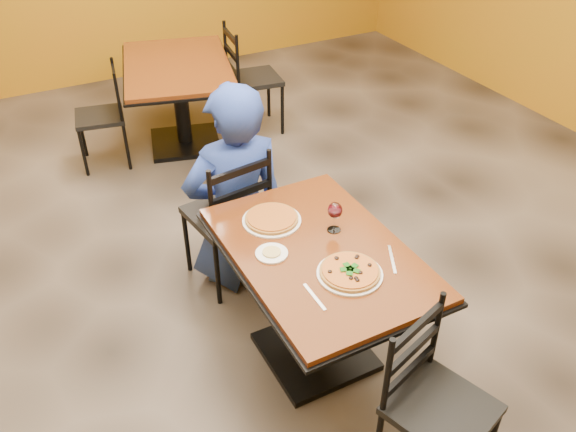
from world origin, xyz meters
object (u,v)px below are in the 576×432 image
pizza_far (272,218)px  chair_main_near (442,410)px  plate_far (272,221)px  chair_second_left (100,117)px  table_main (318,279)px  diner (235,187)px  pizza_main (350,271)px  side_plate (272,253)px  plate_main (350,274)px  table_second (179,85)px  wine_glass (335,216)px  chair_second_right (254,79)px  chair_main_far (226,215)px

pizza_far → chair_main_near: bearing=-79.5°
plate_far → chair_second_left: bearing=99.7°
table_main → diner: size_ratio=0.93×
pizza_main → chair_second_left: bearing=100.5°
chair_main_near → side_plate: size_ratio=5.49×
pizza_far → side_plate: bearing=-116.4°
diner → plate_main: size_ratio=4.27×
table_main → chair_main_near: (0.12, -0.86, -0.12)m
table_second → side_plate: bearing=-99.0°
wine_glass → diner: bearing=107.4°
chair_second_left → diner: bearing=23.6°
plate_main → table_main: bearing=98.0°
table_main → pizza_main: size_ratio=4.33×
chair_second_left → plate_main: size_ratio=2.72×
table_second → wine_glass: 2.60m
chair_second_right → plate_main: 3.05m
chair_second_left → wine_glass: (0.66, -2.58, 0.42)m
chair_second_left → chair_second_right: size_ratio=0.87×
diner → side_plate: 0.79m
pizza_far → pizza_main: bearing=-76.4°
table_second → plate_far: size_ratio=4.84×
table_second → chair_second_right: (0.70, -0.00, -0.08)m
table_main → side_plate: 0.31m
chair_main_far → pizza_main: chair_main_far is taller
table_main → chair_second_left: chair_second_left is taller
chair_second_left → pizza_far: bearing=20.5°
table_second → wine_glass: wine_glass is taller
chair_second_left → side_plate: bearing=16.9°
chair_main_near → chair_second_left: bearing=81.6°
wine_glass → chair_second_right: bearing=74.0°
table_second → plate_main: bearing=-93.1°
chair_second_right → chair_main_near: bearing=175.4°
diner → side_plate: bearing=84.7°
diner → chair_second_right: bearing=-113.2°
chair_main_near → pizza_main: chair_main_near is taller
diner → plate_main: 1.09m
table_main → plate_far: (-0.10, 0.32, 0.20)m
plate_main → plate_far: size_ratio=1.00×
chair_main_far → side_plate: chair_main_far is taller
plate_far → wine_glass: (0.25, -0.22, 0.08)m
chair_second_right → table_main: bearing=169.4°
chair_main_near → plate_far: chair_main_near is taller
chair_second_left → pizza_main: chair_second_left is taller
pizza_main → side_plate: (-0.26, 0.30, -0.02)m
pizza_far → side_plate: (-0.12, -0.25, -0.02)m
chair_main_far → pizza_main: (0.19, -1.08, 0.30)m
pizza_main → wine_glass: wine_glass is taller
pizza_far → chair_second_left: bearing=99.7°
plate_main → pizza_main: 0.02m
side_plate → chair_main_far: bearing=84.9°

